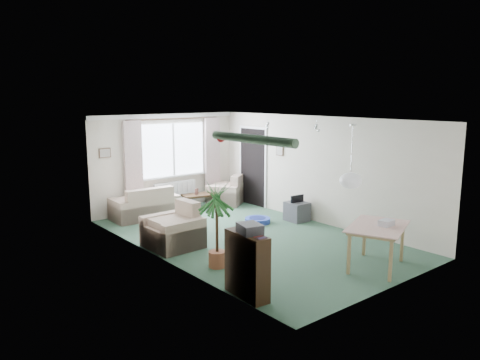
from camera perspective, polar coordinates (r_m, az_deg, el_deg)
ground at (r=9.55m, az=1.15°, el=-7.06°), size 6.50×6.50×0.00m
window at (r=11.94m, az=-8.18°, el=3.70°), size 1.80×0.03×1.30m
curtain_rod at (r=11.81m, az=-8.07°, el=7.38°), size 2.60×0.03×0.03m
curtain_left at (r=11.34m, az=-12.87°, el=2.03°), size 0.45×0.08×2.00m
curtain_right at (r=12.51m, az=-3.40°, el=3.02°), size 0.45×0.08×2.00m
radiator at (r=12.08m, az=-7.95°, el=-1.50°), size 1.20×0.10×0.55m
doorway at (r=12.22m, az=1.59°, el=1.58°), size 0.03×0.95×2.00m
pendant_lamp at (r=7.79m, az=13.34°, el=-0.08°), size 0.36×0.36×0.36m
tinsel_garland at (r=6.14m, az=1.43°, el=5.02°), size 1.60×1.60×0.12m
bauble_cluster_a at (r=10.67m, az=3.41°, el=6.90°), size 0.20×0.20×0.20m
bauble_cluster_b at (r=10.04m, az=9.34°, el=6.58°), size 0.20×0.20×0.20m
wall_picture_back at (r=11.12m, az=-16.16°, el=3.18°), size 0.28×0.03×0.22m
wall_picture_right at (r=11.41m, az=4.87°, el=3.72°), size 0.03×0.24×0.30m
sofa at (r=11.19m, az=-11.56°, el=-2.68°), size 1.54×0.86×0.75m
armchair_corner at (r=12.41m, az=-1.79°, el=-1.14°), size 1.20×1.18×0.78m
armchair_left at (r=8.96m, az=-8.22°, el=-5.48°), size 0.93×0.98×0.85m
coffee_table at (r=11.99m, az=-5.04°, el=-2.59°), size 0.89×0.61×0.37m
photo_frame at (r=11.87m, az=-5.31°, el=-1.42°), size 0.12×0.05×0.16m
bookshelf at (r=6.74m, az=0.85°, el=-10.33°), size 0.31×0.78×0.94m
hifi_box at (r=6.56m, az=1.21°, el=-5.94°), size 0.36×0.41×0.14m
houseplant at (r=7.79m, az=-2.83°, el=-5.45°), size 0.78×0.78×1.47m
dining_table at (r=8.19m, az=16.31°, el=-7.87°), size 1.33×1.13×0.70m
gift_box at (r=8.11m, az=17.41°, el=-5.07°), size 0.26×0.19×0.12m
tv_cube at (r=10.83m, az=6.95°, el=-3.84°), size 0.46×0.50×0.43m
pet_bed at (r=10.63m, az=2.15°, el=-4.94°), size 0.72×0.72×0.11m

